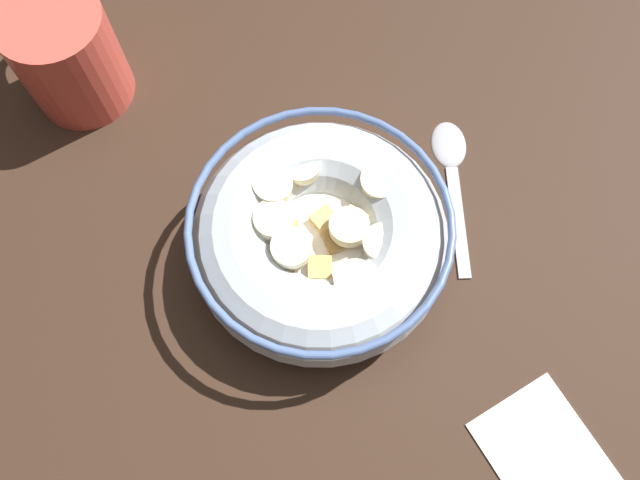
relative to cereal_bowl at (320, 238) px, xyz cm
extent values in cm
cube|color=#332116|center=(0.01, 0.02, -4.46)|extent=(109.47, 109.47, 2.00)
cylinder|color=#B2BCC6|center=(0.01, 0.02, -3.16)|extent=(10.55, 10.55, 0.60)
torus|color=#B2BCC6|center=(0.01, 0.02, -0.26)|extent=(19.17, 19.17, 6.41)
torus|color=#4C6699|center=(0.01, 0.02, 2.65)|extent=(19.20, 19.20, 0.60)
cylinder|color=white|center=(0.01, 0.02, 0.43)|extent=(15.33, 15.33, 0.40)
cube|color=#AD7F42|center=(-6.00, -1.47, 1.14)|extent=(2.24, 2.23, 0.81)
cube|color=#AD7F42|center=(2.58, -5.29, 1.18)|extent=(2.37, 2.36, 0.87)
cube|color=tan|center=(-2.09, 1.74, 0.96)|extent=(2.46, 2.47, 0.92)
cube|color=#AD7F42|center=(-4.52, 3.38, 1.03)|extent=(2.50, 2.49, 1.02)
cube|color=tan|center=(-0.82, -2.41, 1.19)|extent=(2.16, 2.11, 0.94)
cube|color=#B78947|center=(4.77, -1.11, 1.21)|extent=(2.42, 2.39, 0.93)
cube|color=#B78947|center=(4.60, -2.92, 1.18)|extent=(2.41, 2.41, 0.82)
cube|color=#B78947|center=(-0.30, 3.39, 0.98)|extent=(2.47, 2.47, 0.90)
cube|color=tan|center=(-5.57, 0.35, 1.14)|extent=(2.31, 2.30, 0.82)
cube|color=#B78947|center=(-2.26, -5.06, 1.19)|extent=(2.46, 2.44, 1.01)
cube|color=#AD7F42|center=(-1.15, -0.60, 0.98)|extent=(2.22, 2.16, 0.99)
cube|color=tan|center=(-2.72, 4.80, 1.13)|extent=(2.34, 2.32, 0.89)
cube|color=#AD7F42|center=(0.45, -5.26, 1.12)|extent=(2.33, 2.29, 0.94)
cube|color=#B78947|center=(5.68, 2.65, 1.13)|extent=(2.43, 2.43, 0.80)
cube|color=tan|center=(3.72, 2.02, 1.06)|extent=(2.49, 2.50, 1.01)
cube|color=tan|center=(-4.04, -4.75, 1.08)|extent=(2.44, 2.44, 0.79)
cube|color=tan|center=(0.59, -0.91, 0.94)|extent=(1.73, 1.75, 0.81)
cube|color=tan|center=(1.30, 1.82, 0.94)|extent=(2.24, 2.25, 0.79)
cylinder|color=#F4EABC|center=(-4.64, 0.64, 2.24)|extent=(3.96, 3.92, 1.44)
cylinder|color=beige|center=(-1.25, -1.64, 2.02)|extent=(4.14, 4.12, 1.15)
cylinder|color=#F9EFC6|center=(-3.71, -2.76, 1.86)|extent=(3.84, 3.79, 1.20)
cylinder|color=beige|center=(4.65, 0.75, 2.32)|extent=(4.19, 4.21, 1.29)
cylinder|color=beige|center=(2.51, 2.26, 2.21)|extent=(3.00, 3.00, 1.11)
cylinder|color=#F9EFC6|center=(4.69, -2.06, 2.10)|extent=(4.16, 4.20, 1.17)
cylinder|color=#F9EFC6|center=(0.33, -5.63, 2.38)|extent=(4.17, 4.20, 1.23)
cylinder|color=#F9EFC6|center=(-0.24, 2.59, 2.23)|extent=(4.03, 4.01, 1.00)
cylinder|color=beige|center=(-5.18, 3.13, 2.34)|extent=(4.19, 4.17, 1.19)
ellipsoid|color=#A5A5AD|center=(0.86, -14.64, -3.06)|extent=(5.32, 5.02, 0.80)
cube|color=#A5A5AD|center=(-4.81, -10.41, -3.28)|extent=(8.39, 6.61, 0.36)
cylinder|color=#D84C3F|center=(24.76, 6.40, 1.15)|extent=(8.38, 8.38, 9.22)
torus|color=#D84C3F|center=(28.95, 6.40, 1.15)|extent=(5.96, 0.80, 5.96)
cube|color=white|center=(-23.31, -2.68, -3.31)|extent=(13.18, 9.03, 0.30)
camera|label=1|loc=(-13.47, 10.82, 44.09)|focal=35.87mm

